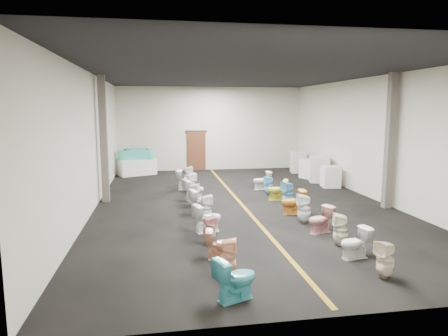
{
  "coord_description": "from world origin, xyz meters",
  "views": [
    {
      "loc": [
        -2.85,
        -13.63,
        3.32
      ],
      "look_at": [
        -0.42,
        1.0,
        1.12
      ],
      "focal_mm": 32.0,
      "sensor_mm": 36.0,
      "label": 1
    }
  ],
  "objects_px": {
    "toilet_left_4": "(207,218)",
    "toilet_right_8": "(269,186)",
    "toilet_left_0": "(236,278)",
    "toilet_left_7": "(193,195)",
    "toilet_left_1": "(228,256)",
    "toilet_left_10": "(187,180)",
    "toilet_left_8": "(194,190)",
    "toilet_right_0": "(385,260)",
    "bathtub": "(136,154)",
    "appliance_crate_d": "(298,162)",
    "toilet_right_2": "(341,230)",
    "toilet_left_9": "(191,184)",
    "toilet_left_2": "(221,244)",
    "display_table": "(137,167)",
    "appliance_crate_a": "(331,177)",
    "toilet_right_1": "(355,243)",
    "toilet_right_3": "(320,220)",
    "toilet_right_5": "(293,202)",
    "toilet_left_3": "(209,230)",
    "toilet_right_9": "(262,181)",
    "appliance_crate_b": "(319,169)",
    "toilet_left_6": "(201,201)",
    "appliance_crate_c": "(311,169)",
    "toilet_left_11": "(188,176)",
    "toilet_right_6": "(288,194)",
    "toilet_right_7": "(277,190)",
    "toilet_right_4": "(304,209)"
  },
  "relations": [
    {
      "from": "toilet_right_3",
      "to": "toilet_right_7",
      "type": "distance_m",
      "value": 3.95
    },
    {
      "from": "toilet_left_2",
      "to": "toilet_left_3",
      "type": "height_order",
      "value": "toilet_left_3"
    },
    {
      "from": "toilet_left_11",
      "to": "toilet_right_6",
      "type": "relative_size",
      "value": 0.96
    },
    {
      "from": "appliance_crate_a",
      "to": "toilet_right_3",
      "type": "relative_size",
      "value": 1.24
    },
    {
      "from": "toilet_left_1",
      "to": "toilet_right_9",
      "type": "height_order",
      "value": "toilet_right_9"
    },
    {
      "from": "toilet_left_9",
      "to": "toilet_right_1",
      "type": "relative_size",
      "value": 1.19
    },
    {
      "from": "bathtub",
      "to": "toilet_right_8",
      "type": "relative_size",
      "value": 2.49
    },
    {
      "from": "appliance_crate_c",
      "to": "toilet_left_1",
      "type": "relative_size",
      "value": 1.24
    },
    {
      "from": "toilet_left_9",
      "to": "toilet_right_8",
      "type": "distance_m",
      "value": 3.06
    },
    {
      "from": "toilet_left_6",
      "to": "toilet_left_8",
      "type": "xyz_separation_m",
      "value": [
        -0.07,
        1.87,
        -0.01
      ]
    },
    {
      "from": "toilet_left_0",
      "to": "toilet_left_7",
      "type": "relative_size",
      "value": 1.0
    },
    {
      "from": "toilet_left_2",
      "to": "toilet_left_4",
      "type": "height_order",
      "value": "toilet_left_4"
    },
    {
      "from": "appliance_crate_a",
      "to": "toilet_left_3",
      "type": "height_order",
      "value": "appliance_crate_a"
    },
    {
      "from": "toilet_left_8",
      "to": "toilet_right_0",
      "type": "height_order",
      "value": "toilet_left_8"
    },
    {
      "from": "display_table",
      "to": "toilet_left_4",
      "type": "bearing_deg",
      "value": -76.69
    },
    {
      "from": "toilet_left_4",
      "to": "toilet_left_6",
      "type": "bearing_deg",
      "value": -17.33
    },
    {
      "from": "toilet_right_6",
      "to": "toilet_right_1",
      "type": "bearing_deg",
      "value": -16.82
    },
    {
      "from": "toilet_left_7",
      "to": "toilet_right_8",
      "type": "bearing_deg",
      "value": -42.38
    },
    {
      "from": "toilet_right_2",
      "to": "toilet_right_8",
      "type": "bearing_deg",
      "value": -162.05
    },
    {
      "from": "toilet_left_1",
      "to": "toilet_left_10",
      "type": "height_order",
      "value": "toilet_left_10"
    },
    {
      "from": "toilet_right_3",
      "to": "appliance_crate_b",
      "type": "bearing_deg",
      "value": 138.32
    },
    {
      "from": "toilet_left_10",
      "to": "toilet_right_8",
      "type": "distance_m",
      "value": 3.45
    },
    {
      "from": "bathtub",
      "to": "appliance_crate_d",
      "type": "relative_size",
      "value": 1.72
    },
    {
      "from": "toilet_right_6",
      "to": "toilet_left_7",
      "type": "bearing_deg",
      "value": -115.75
    },
    {
      "from": "toilet_left_2",
      "to": "toilet_left_6",
      "type": "height_order",
      "value": "toilet_left_6"
    },
    {
      "from": "toilet_right_5",
      "to": "toilet_right_9",
      "type": "bearing_deg",
      "value": -179.22
    },
    {
      "from": "appliance_crate_d",
      "to": "toilet_left_6",
      "type": "relative_size",
      "value": 1.37
    },
    {
      "from": "appliance_crate_d",
      "to": "toilet_right_9",
      "type": "bearing_deg",
      "value": -126.91
    },
    {
      "from": "toilet_right_0",
      "to": "toilet_right_2",
      "type": "distance_m",
      "value": 1.92
    },
    {
      "from": "toilet_left_4",
      "to": "toilet_right_5",
      "type": "relative_size",
      "value": 0.99
    },
    {
      "from": "toilet_left_2",
      "to": "toilet_left_11",
      "type": "distance_m",
      "value": 8.84
    },
    {
      "from": "appliance_crate_c",
      "to": "toilet_right_4",
      "type": "relative_size",
      "value": 1.07
    },
    {
      "from": "toilet_left_0",
      "to": "toilet_left_6",
      "type": "relative_size",
      "value": 1.01
    },
    {
      "from": "appliance_crate_d",
      "to": "toilet_right_3",
      "type": "relative_size",
      "value": 1.47
    },
    {
      "from": "appliance_crate_d",
      "to": "toilet_left_4",
      "type": "relative_size",
      "value": 1.37
    },
    {
      "from": "toilet_right_1",
      "to": "toilet_right_2",
      "type": "distance_m",
      "value": 0.84
    },
    {
      "from": "toilet_left_8",
      "to": "toilet_right_0",
      "type": "bearing_deg",
      "value": -178.47
    },
    {
      "from": "appliance_crate_a",
      "to": "toilet_right_1",
      "type": "xyz_separation_m",
      "value": [
        -2.95,
        -7.85,
        -0.1
      ]
    },
    {
      "from": "toilet_left_3",
      "to": "toilet_left_0",
      "type": "bearing_deg",
      "value": 166.75
    },
    {
      "from": "toilet_right_3",
      "to": "appliance_crate_d",
      "type": "bearing_deg",
      "value": 144.11
    },
    {
      "from": "appliance_crate_c",
      "to": "toilet_left_3",
      "type": "height_order",
      "value": "appliance_crate_c"
    },
    {
      "from": "appliance_crate_d",
      "to": "toilet_left_6",
      "type": "bearing_deg",
      "value": -128.77
    },
    {
      "from": "toilet_left_7",
      "to": "toilet_left_9",
      "type": "height_order",
      "value": "toilet_left_9"
    },
    {
      "from": "toilet_right_3",
      "to": "toilet_right_8",
      "type": "height_order",
      "value": "toilet_right_8"
    },
    {
      "from": "toilet_left_8",
      "to": "toilet_right_9",
      "type": "bearing_deg",
      "value": -84.8
    },
    {
      "from": "toilet_left_2",
      "to": "toilet_left_9",
      "type": "xyz_separation_m",
      "value": [
        -0.09,
        6.96,
        0.08
      ]
    },
    {
      "from": "toilet_left_4",
      "to": "toilet_right_8",
      "type": "distance_m",
      "value": 5.2
    },
    {
      "from": "toilet_left_1",
      "to": "toilet_left_8",
      "type": "distance_m",
      "value": 6.76
    },
    {
      "from": "toilet_left_2",
      "to": "toilet_right_0",
      "type": "bearing_deg",
      "value": -108.05
    },
    {
      "from": "toilet_left_1",
      "to": "toilet_left_2",
      "type": "distance_m",
      "value": 0.83
    }
  ]
}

